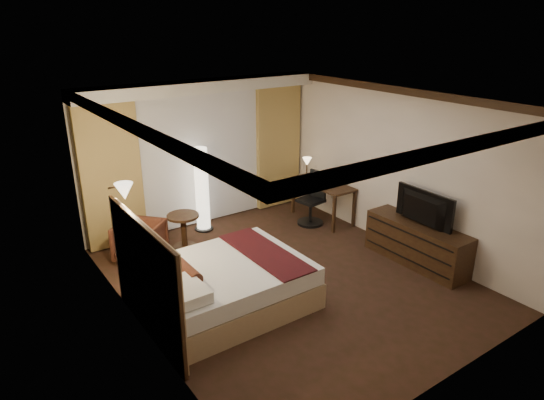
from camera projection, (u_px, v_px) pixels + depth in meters
floor at (287, 278)px, 7.36m from camera, size 4.50×5.50×0.01m
ceiling at (289, 99)px, 6.41m from camera, size 4.50×5.50×0.01m
back_wall at (199, 153)px, 8.99m from camera, size 4.50×0.02×2.70m
left_wall at (135, 233)px, 5.67m from camera, size 0.02×5.50×2.70m
right_wall at (396, 168)px, 8.09m from camera, size 0.02×5.50×2.70m
crown_molding at (289, 104)px, 6.43m from camera, size 4.50×5.50×0.12m
soffit at (202, 86)px, 8.35m from camera, size 4.50×0.50×0.20m
curtain_sheer at (202, 160)px, 8.96m from camera, size 2.48×0.04×2.45m
curtain_left_drape at (111, 177)px, 8.00m from camera, size 1.00×0.14×2.45m
curtain_right_drape at (278, 147)px, 9.83m from camera, size 1.00×0.14×2.45m
wall_sconce at (124, 191)px, 6.22m from camera, size 0.24×0.24×0.24m
bed at (226, 285)px, 6.57m from camera, size 2.14×1.67×0.63m
headboard at (147, 280)px, 5.83m from camera, size 0.12×1.97×1.50m
armchair at (140, 239)px, 7.83m from camera, size 0.94×0.94×0.71m
side_table at (184, 231)px, 8.26m from camera, size 0.55×0.55×0.60m
floor_lamp at (202, 189)px, 8.78m from camera, size 0.33×0.33×1.58m
desk at (323, 201)px, 9.40m from camera, size 0.55×1.32×0.75m
desk_lamp at (307, 168)px, 9.59m from camera, size 0.18×0.18×0.34m
office_chair at (311, 199)px, 9.13m from camera, size 0.56×0.56×1.03m
dresser at (417, 243)px, 7.72m from camera, size 0.50×1.75×0.68m
television at (420, 206)px, 7.48m from camera, size 0.64×1.09×0.14m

